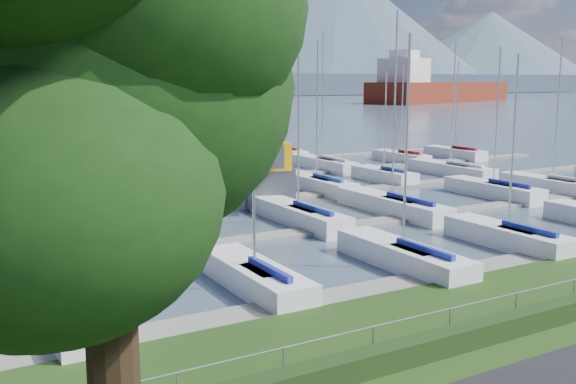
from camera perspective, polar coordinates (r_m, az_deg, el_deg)
path at (r=20.34m, az=22.26°, el=-14.77°), size 160.00×2.00×0.04m
hedge at (r=21.74m, az=16.82°, el=-11.85°), size 80.00×0.70×0.70m
fence at (r=21.70m, az=16.16°, el=-9.46°), size 80.00×0.04×0.04m
docks at (r=43.61m, az=-9.18°, el=-1.42°), size 90.00×41.60×0.25m
tree at (r=8.58m, az=-20.55°, el=12.57°), size 6.95×8.35×13.26m
crane at (r=44.31m, az=-2.10°, el=6.12°), size 5.37×13.47×22.35m
cargo_ship_mid at (r=232.42m, az=-21.19°, el=8.09°), size 99.87×50.70×21.50m
cargo_ship_east at (r=261.76m, az=13.07°, el=8.67°), size 83.42×42.57×21.50m
sailboat_fleet at (r=44.91m, az=-12.49°, el=6.07°), size 75.60×49.28×13.39m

